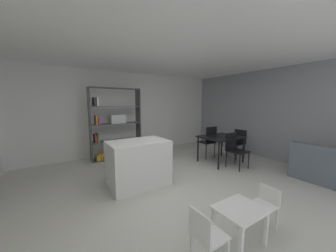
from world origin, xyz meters
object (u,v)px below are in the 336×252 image
open_bookshelf (113,124)px  child_table (240,214)px  kitchen_island (138,163)px  dining_chair_near (234,147)px  dining_chair_window_side (238,141)px  dining_chair_far (209,140)px  child_chair_right (265,204)px  dining_table (221,139)px  child_chair_left (206,235)px

open_bookshelf → child_table: size_ratio=3.86×
kitchen_island → dining_chair_near: bearing=-8.9°
dining_chair_window_side → dining_chair_far: size_ratio=0.88×
child_table → dining_chair_near: (2.16, 1.72, 0.16)m
child_chair_right → dining_chair_near: (1.61, 1.73, 0.21)m
dining_chair_near → dining_chair_window_side: bearing=28.7°
dining_chair_window_side → dining_chair_near: 0.91m
open_bookshelf → child_table: (0.30, -4.22, -0.69)m
open_bookshelf → dining_chair_window_side: bearing=-32.1°
kitchen_island → child_table: bearing=-79.8°
open_bookshelf → child_table: 4.28m
child_chair_right → open_bookshelf: bearing=-165.6°
kitchen_island → dining_table: kitchen_island is taller
child_chair_right → dining_chair_window_side: (2.39, 2.19, 0.19)m
dining_chair_far → dining_chair_near: bearing=91.7°
child_chair_right → dining_chair_window_side: bearing=135.6°
dining_chair_far → open_bookshelf: bearing=-30.8°
kitchen_island → dining_chair_window_side: kitchen_island is taller
open_bookshelf → child_chair_right: 4.36m
child_table → dining_chair_window_side: dining_chair_window_side is taller
child_chair_right → child_chair_left: bearing=-87.0°
child_chair_left → dining_chair_far: bearing=-46.1°
child_chair_right → dining_table: bearing=146.7°
open_bookshelf → dining_chair_near: bearing=-45.4°
child_chair_right → kitchen_island: bearing=-153.3°
kitchen_island → child_chair_right: (0.93, -2.12, -0.13)m
child_table → dining_table: size_ratio=0.49×
dining_table → dining_chair_far: size_ratio=1.15×
kitchen_island → dining_chair_far: 2.60m
kitchen_island → child_table: size_ratio=2.14×
dining_table → child_table: bearing=-134.7°
child_table → child_chair_right: 0.55m
child_chair_right → dining_chair_far: (1.61, 2.65, 0.25)m
dining_table → dining_chair_near: dining_chair_near is taller
child_chair_left → child_chair_right: size_ratio=1.11×
child_table → dining_chair_window_side: bearing=36.7°
child_table → dining_chair_window_side: size_ratio=0.64×
child_table → child_chair_right: (0.55, -0.00, -0.05)m
child_table → dining_chair_near: 2.77m
dining_table → dining_chair_window_side: (0.78, -0.00, -0.16)m
open_bookshelf → dining_chair_window_side: open_bookshelf is taller
open_bookshelf → child_chair_right: bearing=-78.7°
child_chair_right → child_table: bearing=-87.2°
child_chair_right → dining_chair_far: bearing=151.8°
dining_table → open_bookshelf: bearing=140.5°
kitchen_island → dining_chair_window_side: (3.32, 0.07, 0.06)m
dining_chair_window_side → dining_chair_near: dining_chair_near is taller
child_table → child_chair_right: child_chair_right is taller
dining_table → child_chair_right: bearing=-126.4°
dining_chair_far → child_table: bearing=52.6°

